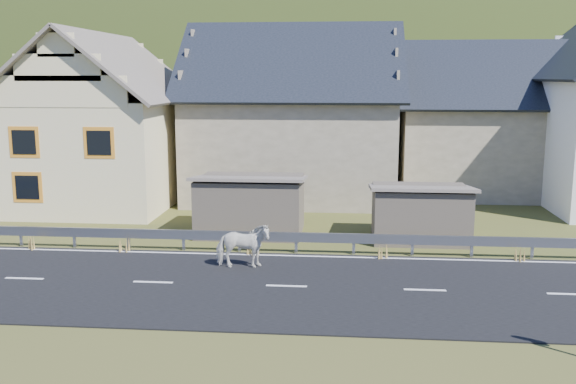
# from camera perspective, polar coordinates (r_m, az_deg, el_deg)

# --- Properties ---
(ground) EXTENTS (160.00, 160.00, 0.00)m
(ground) POSITION_cam_1_polar(r_m,az_deg,el_deg) (18.97, -0.14, -8.48)
(ground) COLOR #3C4717
(ground) RESTS_ON ground
(road) EXTENTS (60.00, 7.00, 0.04)m
(road) POSITION_cam_1_polar(r_m,az_deg,el_deg) (18.97, -0.14, -8.42)
(road) COLOR black
(road) RESTS_ON ground
(lane_markings) EXTENTS (60.00, 6.60, 0.01)m
(lane_markings) POSITION_cam_1_polar(r_m,az_deg,el_deg) (18.96, -0.14, -8.35)
(lane_markings) COLOR silver
(lane_markings) RESTS_ON road
(guardrail) EXTENTS (28.10, 0.09, 0.75)m
(guardrail) POSITION_cam_1_polar(r_m,az_deg,el_deg) (22.33, 0.73, -4.08)
(guardrail) COLOR #93969B
(guardrail) RESTS_ON ground
(shed_left) EXTENTS (4.30, 3.30, 2.40)m
(shed_left) POSITION_cam_1_polar(r_m,az_deg,el_deg) (25.16, -3.33, -1.19)
(shed_left) COLOR brown
(shed_left) RESTS_ON ground
(shed_right) EXTENTS (3.80, 2.90, 2.20)m
(shed_right) POSITION_cam_1_polar(r_m,az_deg,el_deg) (24.59, 11.67, -1.90)
(shed_right) COLOR brown
(shed_right) RESTS_ON ground
(house_cream) EXTENTS (7.80, 9.80, 8.30)m
(house_cream) POSITION_cam_1_polar(r_m,az_deg,el_deg) (32.12, -16.28, 6.77)
(house_cream) COLOR beige
(house_cream) RESTS_ON ground
(house_stone_a) EXTENTS (10.80, 9.80, 8.90)m
(house_stone_a) POSITION_cam_1_polar(r_m,az_deg,el_deg) (33.03, 0.51, 7.74)
(house_stone_a) COLOR tan
(house_stone_a) RESTS_ON ground
(house_stone_b) EXTENTS (9.80, 8.80, 8.10)m
(house_stone_b) POSITION_cam_1_polar(r_m,az_deg,el_deg) (35.70, 17.11, 6.85)
(house_stone_b) COLOR tan
(house_stone_b) RESTS_ON ground
(mountain) EXTENTS (440.00, 280.00, 260.00)m
(mountain) POSITION_cam_1_polar(r_m,az_deg,el_deg) (199.63, 6.03, 2.73)
(mountain) COLOR #233412
(mountain) RESTS_ON ground
(conifer_patch) EXTENTS (76.00, 50.00, 28.00)m
(conifer_patch) POSITION_cam_1_polar(r_m,az_deg,el_deg) (139.87, -19.07, 9.70)
(conifer_patch) COLOR black
(conifer_patch) RESTS_ON ground
(horse) EXTENTS (0.96, 1.80, 1.46)m
(horse) POSITION_cam_1_polar(r_m,az_deg,el_deg) (20.55, -4.05, -4.78)
(horse) COLOR silver
(horse) RESTS_ON road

